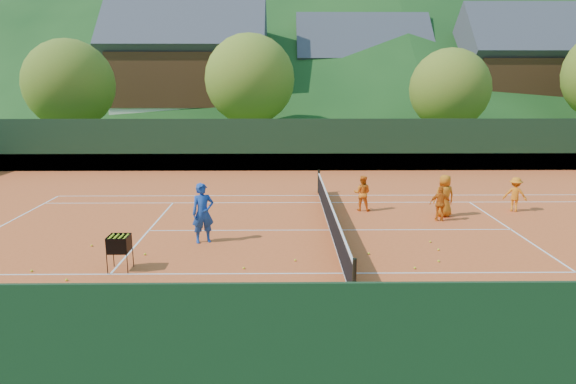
{
  "coord_description": "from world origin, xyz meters",
  "views": [
    {
      "loc": [
        -1.7,
        -17.34,
        5.24
      ],
      "look_at": [
        -1.5,
        0.0,
        1.4
      ],
      "focal_mm": 32.0,
      "sensor_mm": 36.0,
      "label": 1
    }
  ],
  "objects_px": {
    "chalet_right": "(521,78)",
    "ball_hopper": "(119,245)",
    "student_c": "(444,196)",
    "student_a": "(362,193)",
    "chalet_mid": "(360,81)",
    "student_b": "(440,204)",
    "student_d": "(515,194)",
    "coach": "(203,213)",
    "tennis_net": "(331,216)",
    "chalet_left": "(190,74)"
  },
  "relations": [
    {
      "from": "student_b",
      "to": "tennis_net",
      "type": "xyz_separation_m",
      "value": [
        -4.21,
        -1.16,
        -0.16
      ]
    },
    {
      "from": "student_b",
      "to": "student_d",
      "type": "relative_size",
      "value": 0.96
    },
    {
      "from": "student_c",
      "to": "ball_hopper",
      "type": "distance_m",
      "value": 12.12
    },
    {
      "from": "ball_hopper",
      "to": "chalet_right",
      "type": "height_order",
      "value": "chalet_right"
    },
    {
      "from": "chalet_left",
      "to": "student_b",
      "type": "bearing_deg",
      "value": -63.78
    },
    {
      "from": "student_a",
      "to": "student_d",
      "type": "height_order",
      "value": "student_a"
    },
    {
      "from": "student_b",
      "to": "ball_hopper",
      "type": "xyz_separation_m",
      "value": [
        -10.41,
        -4.96,
        0.08
      ]
    },
    {
      "from": "student_d",
      "to": "chalet_right",
      "type": "bearing_deg",
      "value": -90.11
    },
    {
      "from": "chalet_mid",
      "to": "chalet_right",
      "type": "xyz_separation_m",
      "value": [
        14.0,
        -4.0,
        0.27
      ]
    },
    {
      "from": "chalet_left",
      "to": "chalet_right",
      "type": "height_order",
      "value": "chalet_left"
    },
    {
      "from": "student_a",
      "to": "chalet_mid",
      "type": "height_order",
      "value": "chalet_mid"
    },
    {
      "from": "chalet_left",
      "to": "tennis_net",
      "type": "bearing_deg",
      "value": -71.57
    },
    {
      "from": "student_c",
      "to": "tennis_net",
      "type": "relative_size",
      "value": 0.14
    },
    {
      "from": "student_c",
      "to": "chalet_right",
      "type": "height_order",
      "value": "chalet_right"
    },
    {
      "from": "student_c",
      "to": "chalet_mid",
      "type": "xyz_separation_m",
      "value": [
        1.46,
        32.2,
        4.15
      ]
    },
    {
      "from": "tennis_net",
      "to": "student_d",
      "type": "bearing_deg",
      "value": 18.57
    },
    {
      "from": "coach",
      "to": "chalet_right",
      "type": "bearing_deg",
      "value": 31.7
    },
    {
      "from": "student_d",
      "to": "chalet_right",
      "type": "height_order",
      "value": "chalet_right"
    },
    {
      "from": "student_c",
      "to": "chalet_mid",
      "type": "relative_size",
      "value": 0.13
    },
    {
      "from": "student_d",
      "to": "ball_hopper",
      "type": "bearing_deg",
      "value": 48.86
    },
    {
      "from": "student_a",
      "to": "chalet_right",
      "type": "relative_size",
      "value": 0.12
    },
    {
      "from": "chalet_left",
      "to": "student_d",
      "type": "bearing_deg",
      "value": -57.27
    },
    {
      "from": "tennis_net",
      "to": "student_a",
      "type": "bearing_deg",
      "value": 60.97
    },
    {
      "from": "student_b",
      "to": "ball_hopper",
      "type": "relative_size",
      "value": 1.33
    },
    {
      "from": "student_b",
      "to": "chalet_left",
      "type": "relative_size",
      "value": 0.1
    },
    {
      "from": "ball_hopper",
      "to": "student_a",
      "type": "bearing_deg",
      "value": 40.26
    },
    {
      "from": "chalet_mid",
      "to": "chalet_right",
      "type": "bearing_deg",
      "value": -15.95
    },
    {
      "from": "student_b",
      "to": "ball_hopper",
      "type": "height_order",
      "value": "student_b"
    },
    {
      "from": "student_c",
      "to": "tennis_net",
      "type": "bearing_deg",
      "value": 10.47
    },
    {
      "from": "coach",
      "to": "chalet_right",
      "type": "height_order",
      "value": "chalet_right"
    },
    {
      "from": "student_b",
      "to": "ball_hopper",
      "type": "distance_m",
      "value": 11.53
    },
    {
      "from": "student_d",
      "to": "student_a",
      "type": "bearing_deg",
      "value": 22.49
    },
    {
      "from": "coach",
      "to": "chalet_left",
      "type": "relative_size",
      "value": 0.14
    },
    {
      "from": "student_b",
      "to": "tennis_net",
      "type": "relative_size",
      "value": 0.11
    },
    {
      "from": "tennis_net",
      "to": "chalet_right",
      "type": "bearing_deg",
      "value": 56.31
    },
    {
      "from": "tennis_net",
      "to": "chalet_left",
      "type": "bearing_deg",
      "value": 108.43
    },
    {
      "from": "ball_hopper",
      "to": "chalet_mid",
      "type": "xyz_separation_m",
      "value": [
        12.2,
        37.8,
        4.22
      ]
    },
    {
      "from": "coach",
      "to": "chalet_right",
      "type": "distance_m",
      "value": 39.84
    },
    {
      "from": "student_c",
      "to": "student_d",
      "type": "xyz_separation_m",
      "value": [
        3.09,
        0.76,
        -0.13
      ]
    },
    {
      "from": "ball_hopper",
      "to": "chalet_left",
      "type": "height_order",
      "value": "chalet_left"
    },
    {
      "from": "student_d",
      "to": "ball_hopper",
      "type": "xyz_separation_m",
      "value": [
        -13.84,
        -6.36,
        0.06
      ]
    },
    {
      "from": "chalet_right",
      "to": "ball_hopper",
      "type": "bearing_deg",
      "value": -127.79
    },
    {
      "from": "student_d",
      "to": "tennis_net",
      "type": "height_order",
      "value": "student_d"
    },
    {
      "from": "coach",
      "to": "student_c",
      "type": "distance_m",
      "value": 9.34
    },
    {
      "from": "tennis_net",
      "to": "ball_hopper",
      "type": "relative_size",
      "value": 12.07
    },
    {
      "from": "student_a",
      "to": "student_c",
      "type": "relative_size",
      "value": 0.88
    },
    {
      "from": "ball_hopper",
      "to": "student_c",
      "type": "bearing_deg",
      "value": 27.53
    },
    {
      "from": "ball_hopper",
      "to": "tennis_net",
      "type": "bearing_deg",
      "value": 31.49
    },
    {
      "from": "student_a",
      "to": "student_c",
      "type": "distance_m",
      "value": 3.16
    },
    {
      "from": "student_c",
      "to": "ball_hopper",
      "type": "relative_size",
      "value": 1.64
    }
  ]
}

